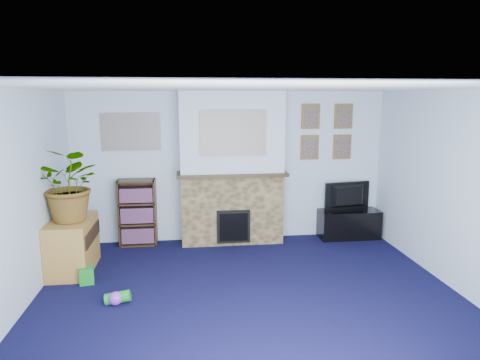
{
  "coord_description": "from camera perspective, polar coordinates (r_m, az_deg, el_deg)",
  "views": [
    {
      "loc": [
        -0.67,
        -4.54,
        2.3
      ],
      "look_at": [
        0.0,
        1.01,
        1.22
      ],
      "focal_mm": 32.0,
      "sensor_mm": 36.0,
      "label": 1
    }
  ],
  "objects": [
    {
      "name": "floor",
      "position": [
        5.14,
        1.39,
        -15.66
      ],
      "size": [
        5.0,
        4.5,
        0.01
      ],
      "primitive_type": "cube",
      "color": "black",
      "rests_on": "ground"
    },
    {
      "name": "ceiling",
      "position": [
        4.59,
        1.53,
        12.19
      ],
      "size": [
        5.0,
        4.5,
        0.01
      ],
      "primitive_type": "cube",
      "color": "white",
      "rests_on": "wall_back"
    },
    {
      "name": "wall_back",
      "position": [
        6.91,
        -1.26,
        1.77
      ],
      "size": [
        5.0,
        0.04,
        2.4
      ],
      "primitive_type": "cube",
      "color": "silver",
      "rests_on": "ground"
    },
    {
      "name": "wall_front",
      "position": [
        2.63,
        8.83,
        -13.87
      ],
      "size": [
        5.0,
        0.04,
        2.4
      ],
      "primitive_type": "cube",
      "color": "silver",
      "rests_on": "ground"
    },
    {
      "name": "wall_left",
      "position": [
        5.02,
        -28.12,
        -3.03
      ],
      "size": [
        0.04,
        4.5,
        2.4
      ],
      "primitive_type": "cube",
      "color": "silver",
      "rests_on": "ground"
    },
    {
      "name": "wall_right",
      "position": [
        5.65,
        27.42,
        -1.53
      ],
      "size": [
        0.04,
        4.5,
        2.4
      ],
      "primitive_type": "cube",
      "color": "silver",
      "rests_on": "ground"
    },
    {
      "name": "chimney_breast",
      "position": [
        6.72,
        -1.09,
        1.37
      ],
      "size": [
        1.72,
        0.5,
        2.4
      ],
      "color": "brown",
      "rests_on": "ground"
    },
    {
      "name": "collage_main",
      "position": [
        6.44,
        -0.91,
        6.3
      ],
      "size": [
        1.0,
        0.03,
        0.68
      ],
      "primitive_type": "cube",
      "color": "gray",
      "rests_on": "chimney_breast"
    },
    {
      "name": "collage_left",
      "position": [
        6.85,
        -14.35,
        6.24
      ],
      "size": [
        0.9,
        0.03,
        0.58
      ],
      "primitive_type": "cube",
      "color": "gray",
      "rests_on": "wall_back"
    },
    {
      "name": "portrait_tl",
      "position": [
        7.06,
        9.39,
        8.35
      ],
      "size": [
        0.3,
        0.03,
        0.4
      ],
      "primitive_type": "cube",
      "color": "brown",
      "rests_on": "wall_back"
    },
    {
      "name": "portrait_tr",
      "position": [
        7.24,
        13.62,
        8.25
      ],
      "size": [
        0.3,
        0.03,
        0.4
      ],
      "primitive_type": "cube",
      "color": "brown",
      "rests_on": "wall_back"
    },
    {
      "name": "portrait_bl",
      "position": [
        7.1,
        9.27,
        4.32
      ],
      "size": [
        0.3,
        0.03,
        0.4
      ],
      "primitive_type": "cube",
      "color": "brown",
      "rests_on": "wall_back"
    },
    {
      "name": "portrait_br",
      "position": [
        7.27,
        13.45,
        4.32
      ],
      "size": [
        0.3,
        0.03,
        0.4
      ],
      "primitive_type": "cube",
      "color": "brown",
      "rests_on": "wall_back"
    },
    {
      "name": "tv_stand",
      "position": [
        7.38,
        14.28,
        -5.76
      ],
      "size": [
        0.98,
        0.41,
        0.47
      ],
      "primitive_type": "cube",
      "color": "black",
      "rests_on": "ground"
    },
    {
      "name": "television",
      "position": [
        7.28,
        14.4,
        -2.16
      ],
      "size": [
        0.81,
        0.23,
        0.46
      ],
      "primitive_type": "imported",
      "rotation": [
        0.0,
        0.0,
        3.3
      ],
      "color": "black",
      "rests_on": "tv_stand"
    },
    {
      "name": "bookshelf",
      "position": [
        6.94,
        -13.47,
        -4.41
      ],
      "size": [
        0.58,
        0.28,
        1.05
      ],
      "color": "black",
      "rests_on": "ground"
    },
    {
      "name": "sideboard",
      "position": [
        6.21,
        -21.38,
        -8.14
      ],
      "size": [
        0.51,
        0.92,
        0.71
      ],
      "primitive_type": "cube",
      "color": "#AC7E37",
      "rests_on": "ground"
    },
    {
      "name": "potted_plant",
      "position": [
        5.94,
        -21.6,
        -0.55
      ],
      "size": [
        1.06,
        0.98,
        0.97
      ],
      "primitive_type": "imported",
      "rotation": [
        0.0,
        0.0,
        5.97
      ],
      "color": "#26661E",
      "rests_on": "sideboard"
    },
    {
      "name": "mantel_clock",
      "position": [
        6.66,
        -1.86,
        1.59
      ],
      "size": [
        0.1,
        0.06,
        0.14
      ],
      "primitive_type": "cube",
      "color": "gold",
      "rests_on": "chimney_breast"
    },
    {
      "name": "mantel_candle",
      "position": [
        6.71,
        2.13,
        1.75
      ],
      "size": [
        0.06,
        0.06,
        0.18
      ],
      "primitive_type": "cylinder",
      "color": "#B2BFC6",
      "rests_on": "chimney_breast"
    },
    {
      "name": "mantel_teddy",
      "position": [
        6.63,
        -5.6,
        1.47
      ],
      "size": [
        0.13,
        0.13,
        0.13
      ],
      "primitive_type": "sphere",
      "color": "gray",
      "rests_on": "chimney_breast"
    },
    {
      "name": "mantel_can",
      "position": [
        6.77,
        4.64,
        1.63
      ],
      "size": [
        0.05,
        0.05,
        0.11
      ],
      "primitive_type": "cylinder",
      "color": "#198C26",
      "rests_on": "chimney_breast"
    },
    {
      "name": "green_crate",
      "position": [
        6.17,
        -22.12,
        -10.41
      ],
      "size": [
        0.41,
        0.38,
        0.27
      ],
      "primitive_type": "cube",
      "rotation": [
        0.0,
        0.0,
        -0.37
      ],
      "color": "#198C26",
      "rests_on": "ground"
    },
    {
      "name": "toy_ball",
      "position": [
        5.18,
        -16.28,
        -14.79
      ],
      "size": [
        0.15,
        0.15,
        0.15
      ],
      "primitive_type": "sphere",
      "color": "purple",
      "rests_on": "ground"
    },
    {
      "name": "toy_block",
      "position": [
        5.82,
        -19.77,
        -11.83
      ],
      "size": [
        0.2,
        0.2,
        0.21
      ],
      "primitive_type": "cube",
      "rotation": [
        0.0,
        0.0,
        0.2
      ],
      "color": "#198C26",
      "rests_on": "ground"
    },
    {
      "name": "toy_tube",
      "position": [
        5.21,
        -15.99,
        -14.83
      ],
      "size": [
        0.29,
        0.13,
        0.17
      ],
      "primitive_type": "cylinder",
      "rotation": [
        0.0,
        1.43,
        0.0
      ],
      "color": "#198C26",
      "rests_on": "ground"
    }
  ]
}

